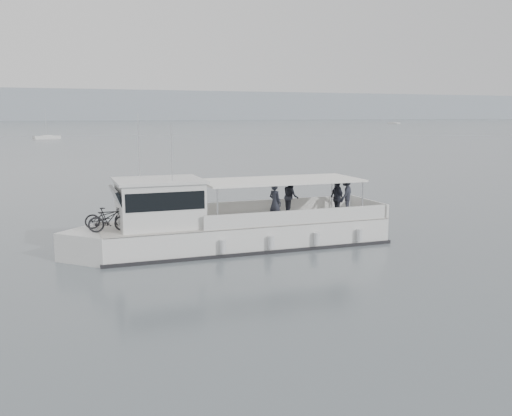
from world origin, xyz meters
name	(u,v)px	position (x,y,z in m)	size (l,w,h in m)	color
ground	(245,266)	(0.00, 0.00, 0.00)	(1400.00, 1400.00, 0.00)	#555F64
headland	(20,105)	(0.00, 560.00, 14.00)	(1400.00, 90.00, 28.00)	#939EA8
tour_boat	(218,226)	(0.00, 3.06, 0.94)	(13.69, 4.06, 5.71)	silver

